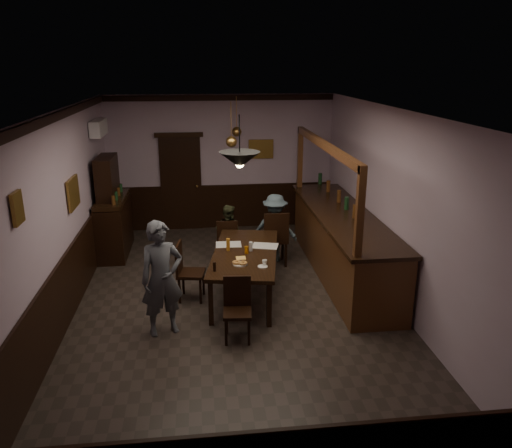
{
  "coord_description": "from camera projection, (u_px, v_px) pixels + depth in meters",
  "views": [
    {
      "loc": [
        -0.49,
        -7.04,
        3.66
      ],
      "look_at": [
        0.4,
        0.59,
        1.15
      ],
      "focal_mm": 35.0,
      "sensor_mm": 36.0,
      "label": 1
    }
  ],
  "objects": [
    {
      "name": "beer_glass",
      "position": [
        228.0,
        244.0,
        8.04
      ],
      "size": [
        0.06,
        0.06,
        0.2
      ],
      "primitive_type": "cylinder",
      "color": "#BF721E",
      "rests_on": "dining_table"
    },
    {
      "name": "saucer",
      "position": [
        263.0,
        266.0,
        7.42
      ],
      "size": [
        0.15,
        0.15,
        0.01
      ],
      "primitive_type": "cylinder",
      "color": "white",
      "rests_on": "dining_table"
    },
    {
      "name": "door_back",
      "position": [
        181.0,
        184.0,
        11.15
      ],
      "size": [
        0.9,
        0.06,
        2.1
      ],
      "primitive_type": "cube",
      "color": "black",
      "rests_on": "ground"
    },
    {
      "name": "newspaper_left",
      "position": [
        229.0,
        244.0,
        8.31
      ],
      "size": [
        0.43,
        0.31,
        0.01
      ],
      "primitive_type": "cube",
      "rotation": [
        0.0,
        0.0,
        -0.03
      ],
      "color": "silver",
      "rests_on": "dining_table"
    },
    {
      "name": "person_standing",
      "position": [
        162.0,
        279.0,
        6.85
      ],
      "size": [
        0.7,
        0.57,
        1.64
      ],
      "primitive_type": "imported",
      "rotation": [
        0.0,
        0.0,
        0.34
      ],
      "color": "#4F535B",
      "rests_on": "ground"
    },
    {
      "name": "chair_far_right",
      "position": [
        275.0,
        236.0,
        9.23
      ],
      "size": [
        0.46,
        0.46,
        1.06
      ],
      "rotation": [
        0.0,
        0.0,
        3.14
      ],
      "color": "black",
      "rests_on": "ground"
    },
    {
      "name": "pendant_brass_far",
      "position": [
        237.0,
        132.0,
        10.14
      ],
      "size": [
        0.2,
        0.2,
        0.81
      ],
      "color": "#BF8C3F",
      "rests_on": "ground"
    },
    {
      "name": "pendant_iron",
      "position": [
        240.0,
        160.0,
        6.73
      ],
      "size": [
        0.56,
        0.56,
        0.72
      ],
      "color": "black",
      "rests_on": "ground"
    },
    {
      "name": "chair_near",
      "position": [
        237.0,
        306.0,
        6.82
      ],
      "size": [
        0.41,
        0.41,
        0.88
      ],
      "rotation": [
        0.0,
        0.0,
        -0.08
      ],
      "color": "black",
      "rests_on": "ground"
    },
    {
      "name": "picture_left_small",
      "position": [
        17.0,
        208.0,
        5.39
      ],
      "size": [
        0.04,
        0.28,
        0.36
      ],
      "color": "olive",
      "rests_on": "ground"
    },
    {
      "name": "coffee_cup",
      "position": [
        265.0,
        262.0,
        7.46
      ],
      "size": [
        0.09,
        0.09,
        0.07
      ],
      "primitive_type": "imported",
      "rotation": [
        0.0,
        0.0,
        -0.17
      ],
      "color": "white",
      "rests_on": "saucer"
    },
    {
      "name": "soda_can",
      "position": [
        247.0,
        250.0,
        7.92
      ],
      "size": [
        0.07,
        0.07,
        0.12
      ],
      "primitive_type": "cylinder",
      "color": "orange",
      "rests_on": "dining_table"
    },
    {
      "name": "water_glass",
      "position": [
        251.0,
        246.0,
        8.02
      ],
      "size": [
        0.06,
        0.06,
        0.15
      ],
      "primitive_type": "cylinder",
      "color": "silver",
      "rests_on": "dining_table"
    },
    {
      "name": "dining_table",
      "position": [
        245.0,
        256.0,
        8.02
      ],
      "size": [
        1.36,
        2.34,
        0.75
      ],
      "rotation": [
        0.0,
        0.0,
        -0.17
      ],
      "color": "black",
      "rests_on": "ground"
    },
    {
      "name": "chair_far_left",
      "position": [
        227.0,
        240.0,
        9.32
      ],
      "size": [
        0.39,
        0.39,
        0.89
      ],
      "rotation": [
        0.0,
        0.0,
        3.14
      ],
      "color": "black",
      "rests_on": "ground"
    },
    {
      "name": "room",
      "position": [
        234.0,
        215.0,
        7.38
      ],
      "size": [
        5.01,
        8.01,
        3.01
      ],
      "color": "#2D2621",
      "rests_on": "ground"
    },
    {
      "name": "ac_unit",
      "position": [
        98.0,
        128.0,
        9.56
      ],
      "size": [
        0.2,
        0.85,
        0.3
      ],
      "color": "white",
      "rests_on": "ground"
    },
    {
      "name": "pastry_ring_b",
      "position": [
        243.0,
        263.0,
        7.47
      ],
      "size": [
        0.13,
        0.13,
        0.04
      ],
      "primitive_type": "torus",
      "color": "#C68C47",
      "rests_on": "pastry_plate"
    },
    {
      "name": "pastry_plate",
      "position": [
        240.0,
        264.0,
        7.5
      ],
      "size": [
        0.22,
        0.22,
        0.01
      ],
      "primitive_type": "cylinder",
      "color": "white",
      "rests_on": "dining_table"
    },
    {
      "name": "picture_left_large",
      "position": [
        73.0,
        193.0,
        7.8
      ],
      "size": [
        0.04,
        0.62,
        0.48
      ],
      "color": "olive",
      "rests_on": "ground"
    },
    {
      "name": "pendant_brass_mid",
      "position": [
        231.0,
        142.0,
        8.87
      ],
      "size": [
        0.2,
        0.2,
        0.81
      ],
      "color": "#BF8C3F",
      "rests_on": "ground"
    },
    {
      "name": "pastry_ring_a",
      "position": [
        237.0,
        262.0,
        7.49
      ],
      "size": [
        0.13,
        0.13,
        0.04
      ],
      "primitive_type": "torus",
      "color": "#C68C47",
      "rests_on": "pastry_plate"
    },
    {
      "name": "chair_side",
      "position": [
        186.0,
        269.0,
        7.93
      ],
      "size": [
        0.47,
        0.47,
        0.95
      ],
      "rotation": [
        0.0,
        0.0,
        1.41
      ],
      "color": "black",
      "rests_on": "ground"
    },
    {
      "name": "pepper_mill",
      "position": [
        214.0,
        267.0,
        7.25
      ],
      "size": [
        0.04,
        0.04,
        0.14
      ],
      "primitive_type": "cylinder",
      "color": "black",
      "rests_on": "dining_table"
    },
    {
      "name": "newspaper_right",
      "position": [
        265.0,
        246.0,
        8.25
      ],
      "size": [
        0.49,
        0.4,
        0.01
      ],
      "primitive_type": "cube",
      "rotation": [
        0.0,
        0.0,
        -0.28
      ],
      "color": "silver",
      "rests_on": "dining_table"
    },
    {
      "name": "person_seated_left",
      "position": [
        228.0,
        232.0,
        9.56
      ],
      "size": [
        0.66,
        0.61,
        1.09
      ],
      "primitive_type": "imported",
      "rotation": [
        0.0,
        0.0,
        2.67
      ],
      "color": "#42472B",
      "rests_on": "ground"
    },
    {
      "name": "bar_counter",
      "position": [
        342.0,
        242.0,
        8.87
      ],
      "size": [
        0.99,
        4.27,
        2.39
      ],
      "color": "#512715",
      "rests_on": "ground"
    },
    {
      "name": "napkin",
      "position": [
        241.0,
        258.0,
        7.75
      ],
      "size": [
        0.17,
        0.17,
        0.0
      ],
      "primitive_type": "cube",
      "rotation": [
        0.0,
        0.0,
        -0.17
      ],
      "color": "#FFC45D",
      "rests_on": "dining_table"
    },
    {
      "name": "picture_back",
      "position": [
        261.0,
        149.0,
        11.12
      ],
      "size": [
        0.55,
        0.04,
        0.42
      ],
      "color": "olive",
      "rests_on": "ground"
    },
    {
      "name": "person_seated_right",
      "position": [
        275.0,
        228.0,
        9.48
      ],
      "size": [
        0.96,
        0.77,
        1.3
      ],
      "primitive_type": "imported",
      "rotation": [
        0.0,
        0.0,
        2.74
      ],
      "color": "slate",
      "rests_on": "ground"
    },
    {
      "name": "sideboard",
      "position": [
        113.0,
        215.0,
        9.8
      ],
      "size": [
        0.53,
        1.47,
        1.94
      ],
      "color": "black",
      "rests_on": "ground"
    }
  ]
}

